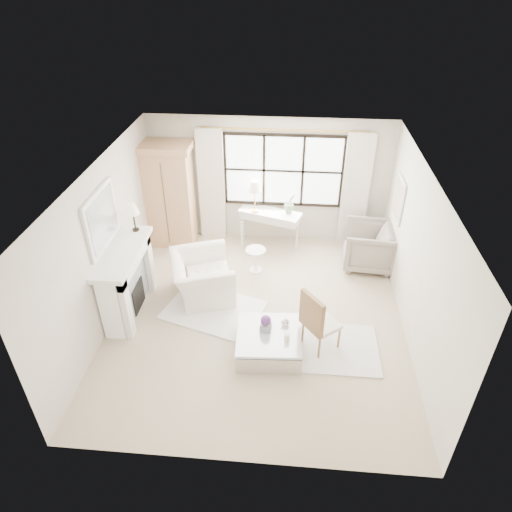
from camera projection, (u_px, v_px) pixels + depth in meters
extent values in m
plane|color=#C4AE92|center=(257.00, 317.00, 8.01)|extent=(5.50, 5.50, 0.00)
plane|color=white|center=(258.00, 174.00, 6.51)|extent=(5.50, 5.50, 0.00)
plane|color=beige|center=(269.00, 181.00, 9.54)|extent=(5.00, 0.00, 5.00)
plane|color=beige|center=(237.00, 390.00, 4.98)|extent=(5.00, 0.00, 5.00)
plane|color=beige|center=(105.00, 245.00, 7.44)|extent=(0.00, 5.50, 5.50)
plane|color=beige|center=(418.00, 260.00, 7.08)|extent=(0.00, 5.50, 5.50)
cube|color=white|center=(283.00, 171.00, 9.36)|extent=(2.40, 0.02, 1.50)
cylinder|color=#A97E3A|center=(285.00, 130.00, 8.83)|extent=(3.30, 0.04, 0.04)
cube|color=beige|center=(211.00, 186.00, 9.61)|extent=(0.55, 0.10, 2.47)
cube|color=silver|center=(355.00, 191.00, 9.39)|extent=(0.55, 0.10, 2.47)
cube|color=white|center=(125.00, 283.00, 7.85)|extent=(0.34, 1.50, 1.18)
cube|color=silver|center=(135.00, 286.00, 7.87)|extent=(0.03, 1.22, 0.97)
cube|color=black|center=(138.00, 296.00, 7.98)|extent=(0.06, 0.52, 0.50)
cube|color=white|center=(121.00, 253.00, 7.50)|extent=(0.58, 1.66, 0.08)
cube|color=white|center=(101.00, 219.00, 7.17)|extent=(0.05, 1.15, 0.95)
cube|color=silver|center=(103.00, 219.00, 7.17)|extent=(0.02, 1.00, 0.80)
cube|color=white|center=(399.00, 199.00, 8.38)|extent=(0.04, 0.62, 0.82)
cube|color=#B9A690|center=(398.00, 199.00, 8.38)|extent=(0.01, 0.52, 0.72)
cylinder|color=black|center=(136.00, 230.00, 8.01)|extent=(0.12, 0.12, 0.03)
cylinder|color=black|center=(134.00, 221.00, 7.92)|extent=(0.03, 0.03, 0.30)
cone|color=#FFEED0|center=(132.00, 209.00, 7.79)|extent=(0.22, 0.22, 0.18)
cube|color=tan|center=(169.00, 198.00, 9.53)|extent=(1.00, 0.60, 2.10)
cube|color=tan|center=(163.00, 147.00, 8.91)|extent=(1.12, 0.70, 0.14)
cube|color=silver|center=(270.00, 217.00, 9.64)|extent=(1.31, 0.78, 0.14)
cube|color=silver|center=(270.00, 213.00, 9.59)|extent=(1.38, 0.84, 0.06)
cylinder|color=#A67839|center=(255.00, 211.00, 9.58)|extent=(0.14, 0.14, 0.03)
cylinder|color=#A67839|center=(255.00, 200.00, 9.44)|extent=(0.02, 0.02, 0.46)
cone|color=#F7E8CA|center=(255.00, 186.00, 9.26)|extent=(0.28, 0.28, 0.22)
imported|color=#5E7C53|center=(290.00, 203.00, 9.42)|extent=(0.31, 0.30, 0.44)
cylinder|color=white|center=(256.00, 270.00, 9.16)|extent=(0.26, 0.26, 0.03)
cylinder|color=white|center=(256.00, 260.00, 9.03)|extent=(0.06, 0.06, 0.44)
cylinder|color=white|center=(256.00, 250.00, 8.90)|extent=(0.40, 0.40, 0.03)
cube|color=white|center=(214.00, 310.00, 8.14)|extent=(1.93, 1.62, 0.03)
cube|color=silver|center=(330.00, 348.00, 7.36)|extent=(1.53, 1.15, 0.03)
imported|color=white|center=(202.00, 277.00, 8.33)|extent=(1.38, 1.48, 0.78)
imported|color=gray|center=(369.00, 246.00, 9.10)|extent=(1.07, 1.04, 0.89)
cube|color=white|center=(322.00, 324.00, 7.17)|extent=(0.66, 0.66, 0.07)
cube|color=olive|center=(312.00, 314.00, 6.89)|extent=(0.33, 0.41, 0.60)
cube|color=silver|center=(269.00, 344.00, 7.23)|extent=(1.06, 1.06, 0.32)
cube|color=silver|center=(269.00, 335.00, 7.12)|extent=(1.06, 1.06, 0.04)
cube|color=gray|center=(266.00, 327.00, 7.14)|extent=(0.18, 0.18, 0.12)
sphere|color=#582E74|center=(266.00, 320.00, 7.07)|extent=(0.16, 0.16, 0.16)
cylinder|color=silver|center=(287.00, 337.00, 6.96)|extent=(0.08, 0.08, 0.12)
imported|color=white|center=(285.00, 322.00, 7.24)|extent=(0.17, 0.17, 0.14)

